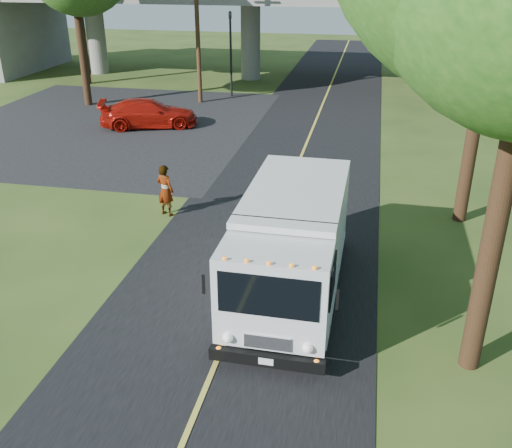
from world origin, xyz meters
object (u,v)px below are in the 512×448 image
(traffic_signal, at_px, (231,45))
(pedestrian, at_px, (165,190))
(utility_pole, at_px, (197,25))
(red_sedan, at_px, (149,113))
(step_van, at_px, (292,243))

(traffic_signal, relative_size, pedestrian, 2.85)
(utility_pole, xyz_separation_m, pedestrian, (3.70, -16.61, -3.68))
(traffic_signal, xyz_separation_m, red_sedan, (-2.54, -7.96, -2.47))
(red_sedan, bearing_deg, traffic_signal, -37.51)
(pedestrian, bearing_deg, step_van, 158.94)
(utility_pole, height_order, red_sedan, utility_pole)
(utility_pole, height_order, pedestrian, utility_pole)
(pedestrian, bearing_deg, red_sedan, -46.23)
(utility_pole, distance_m, step_van, 22.87)
(utility_pole, bearing_deg, step_van, -67.43)
(utility_pole, xyz_separation_m, red_sedan, (-1.04, -5.96, -3.86))
(red_sedan, bearing_deg, pedestrian, -175.79)
(red_sedan, height_order, pedestrian, pedestrian)
(step_van, xyz_separation_m, red_sedan, (-9.74, 14.97, -0.81))
(step_van, distance_m, red_sedan, 17.88)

